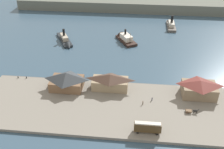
% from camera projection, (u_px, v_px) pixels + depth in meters
% --- Properties ---
extents(ground_plane, '(320.00, 320.00, 0.00)m').
position_uv_depth(ground_plane, '(113.00, 80.00, 128.74)').
color(ground_plane, '#385166').
extents(quay_promenade, '(110.00, 36.00, 1.20)m').
position_uv_depth(quay_promenade, '(108.00, 107.00, 109.87)').
color(quay_promenade, gray).
rests_on(quay_promenade, ground).
extents(seawall_edge, '(110.00, 0.80, 1.00)m').
position_uv_depth(seawall_edge, '(112.00, 83.00, 125.44)').
color(seawall_edge, '#666159').
rests_on(seawall_edge, ground).
extents(ferry_shed_customs_shed, '(14.71, 10.75, 7.94)m').
position_uv_depth(ferry_shed_customs_shed, '(67.00, 80.00, 118.76)').
color(ferry_shed_customs_shed, brown).
rests_on(ferry_shed_customs_shed, quay_promenade).
extents(ferry_shed_east_terminal, '(16.43, 7.96, 7.32)m').
position_uv_depth(ferry_shed_east_terminal, '(110.00, 81.00, 118.48)').
color(ferry_shed_east_terminal, '#998466').
rests_on(ferry_shed_east_terminal, quay_promenade).
extents(ferry_shed_central_terminal, '(14.73, 10.36, 7.52)m').
position_uv_depth(ferry_shed_central_terminal, '(199.00, 88.00, 113.92)').
color(ferry_shed_central_terminal, '#847056').
rests_on(ferry_shed_central_terminal, quay_promenade).
extents(street_tram, '(9.88, 2.53, 4.56)m').
position_uv_depth(street_tram, '(148.00, 127.00, 95.06)').
color(street_tram, '#4C381E').
rests_on(street_tram, quay_promenade).
extents(horse_cart, '(5.39, 1.69, 1.87)m').
position_uv_depth(horse_cart, '(191.00, 111.00, 105.33)').
color(horse_cart, brown).
rests_on(horse_cart, quay_promenade).
extents(pedestrian_near_west_shed, '(0.41, 0.41, 1.65)m').
position_uv_depth(pedestrian_near_west_shed, '(152.00, 99.00, 112.32)').
color(pedestrian_near_west_shed, '#33384C').
rests_on(pedestrian_near_west_shed, quay_promenade).
extents(pedestrian_standing_center, '(0.43, 0.43, 1.75)m').
position_uv_depth(pedestrian_standing_center, '(143.00, 103.00, 110.00)').
color(pedestrian_standing_center, '#6B5B4C').
rests_on(pedestrian_standing_center, quay_promenade).
extents(mooring_post_center_east, '(0.44, 0.44, 0.90)m').
position_uv_depth(mooring_post_center_east, '(26.00, 77.00, 127.41)').
color(mooring_post_center_east, black).
rests_on(mooring_post_center_east, quay_promenade).
extents(mooring_post_east, '(0.44, 0.44, 0.90)m').
position_uv_depth(mooring_post_east, '(18.00, 77.00, 127.54)').
color(mooring_post_east, black).
rests_on(mooring_post_east, quay_promenade).
extents(ferry_departing_north, '(5.91, 21.12, 10.65)m').
position_uv_depth(ferry_departing_north, '(171.00, 24.00, 187.90)').
color(ferry_departing_north, '#514C47').
rests_on(ferry_departing_north, ground).
extents(ferry_moored_east, '(15.23, 19.91, 10.22)m').
position_uv_depth(ferry_moored_east, '(125.00, 38.00, 167.39)').
color(ferry_moored_east, black).
rests_on(ferry_moored_east, ground).
extents(ferry_approaching_west, '(15.94, 24.05, 9.61)m').
position_uv_depth(ferry_approaching_west, '(65.00, 41.00, 164.33)').
color(ferry_approaching_west, '#23282D').
rests_on(ferry_approaching_west, ground).
extents(far_headland, '(180.00, 24.00, 8.00)m').
position_uv_depth(far_headland, '(126.00, 4.00, 219.38)').
color(far_headland, '#60665B').
rests_on(far_headland, ground).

